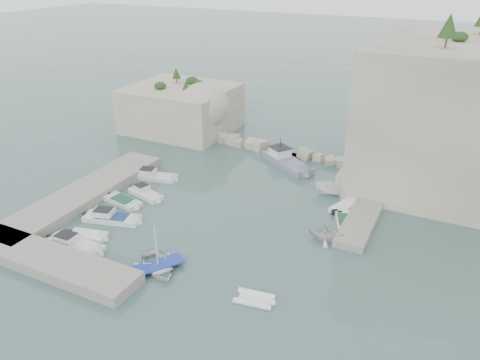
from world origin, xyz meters
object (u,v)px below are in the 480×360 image
at_px(motorboat_f, 75,248).
at_px(tender_east_d, 335,195).
at_px(motorboat_e, 88,238).
at_px(tender_east_a, 325,240).
at_px(motorboat_a, 154,178).
at_px(tender_east_b, 344,224).
at_px(motorboat_c, 123,203).
at_px(tender_east_c, 346,208).
at_px(inflatable_dinghy, 254,300).
at_px(motorboat_b, 146,196).
at_px(rowboat, 158,269).
at_px(work_boat, 287,165).
at_px(motorboat_d, 113,221).

bearing_deg(motorboat_f, tender_east_d, 47.66).
xyz_separation_m(motorboat_e, tender_east_a, (21.51, 10.42, 0.00)).
xyz_separation_m(motorboat_a, motorboat_f, (2.46, -16.45, 0.00)).
bearing_deg(tender_east_b, tender_east_d, 2.62).
height_order(motorboat_e, tender_east_b, same).
relative_size(motorboat_c, motorboat_f, 0.76).
distance_m(tender_east_b, tender_east_c, 3.63).
xyz_separation_m(motorboat_e, tender_east_b, (22.41, 14.26, 0.00)).
bearing_deg(tender_east_b, inflatable_dinghy, 145.68).
distance_m(motorboat_f, tender_east_a, 24.71).
bearing_deg(motorboat_e, motorboat_b, 78.90).
xyz_separation_m(motorboat_b, motorboat_f, (0.44, -11.96, 0.00)).
height_order(motorboat_e, rowboat, rowboat).
height_order(motorboat_b, work_boat, work_boat).
bearing_deg(motorboat_e, tender_east_b, 19.41).
xyz_separation_m(motorboat_b, work_boat, (11.65, 15.95, 0.00)).
relative_size(motorboat_b, motorboat_c, 1.00).
bearing_deg(tender_east_a, tender_east_c, -8.58).
bearing_deg(motorboat_b, work_boat, 69.29).
distance_m(rowboat, tender_east_d, 23.87).
distance_m(motorboat_d, motorboat_f, 5.74).
height_order(motorboat_f, tender_east_a, tender_east_a).
bearing_deg(tender_east_b, motorboat_d, 93.06).
bearing_deg(rowboat, motorboat_d, 96.53).
bearing_deg(motorboat_f, motorboat_e, 91.50).
bearing_deg(tender_east_a, motorboat_d, 99.12).
xyz_separation_m(motorboat_b, tender_east_a, (21.85, 0.36, 0.00)).
xyz_separation_m(inflatable_dinghy, tender_east_b, (3.42, 15.39, 0.00)).
relative_size(motorboat_f, tender_east_c, 1.38).
xyz_separation_m(motorboat_c, motorboat_e, (1.65, -7.44, 0.00)).
height_order(motorboat_a, tender_east_c, motorboat_a).
distance_m(tender_east_c, work_boat, 13.17).
xyz_separation_m(motorboat_e, tender_east_d, (19.61, 20.45, 0.00)).
height_order(motorboat_b, motorboat_e, motorboat_b).
bearing_deg(motorboat_c, motorboat_b, 74.03).
bearing_deg(motorboat_f, tender_east_b, 34.71).
xyz_separation_m(motorboat_e, rowboat, (9.36, -1.11, 0.00)).
relative_size(tender_east_b, work_boat, 0.52).
distance_m(motorboat_c, tender_east_b, 25.01).
height_order(tender_east_a, tender_east_d, tender_east_a).
bearing_deg(motorboat_d, motorboat_b, 77.20).
height_order(motorboat_a, tender_east_a, tender_east_a).
height_order(motorboat_c, motorboat_d, motorboat_d).
xyz_separation_m(motorboat_d, inflatable_dinghy, (19.11, -4.96, 0.00)).
xyz_separation_m(inflatable_dinghy, work_boat, (-7.68, 27.13, 0.00)).
distance_m(tender_east_d, work_boat, 10.00).
xyz_separation_m(motorboat_f, tender_east_c, (21.52, 19.70, 0.00)).
relative_size(motorboat_f, rowboat, 1.32).
height_order(motorboat_c, motorboat_f, motorboat_f).
xyz_separation_m(motorboat_d, motorboat_e, (0.11, -3.84, 0.00)).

